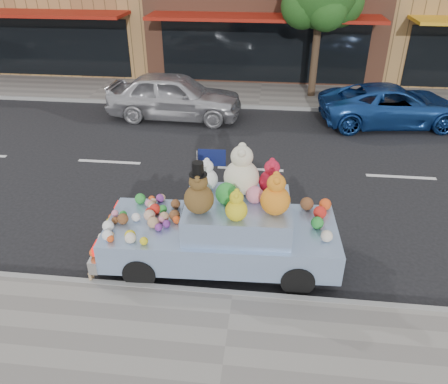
# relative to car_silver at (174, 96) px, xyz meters

# --- Properties ---
(ground) EXTENTS (120.00, 120.00, 0.00)m
(ground) POSITION_rel_car_silver_xyz_m (2.88, -3.74, -0.79)
(ground) COLOR black
(ground) RESTS_ON ground
(near_sidewalk) EXTENTS (60.00, 3.00, 0.12)m
(near_sidewalk) POSITION_rel_car_silver_xyz_m (2.88, -10.24, -0.73)
(near_sidewalk) COLOR gray
(near_sidewalk) RESTS_ON ground
(far_sidewalk) EXTENTS (60.00, 3.00, 0.12)m
(far_sidewalk) POSITION_rel_car_silver_xyz_m (2.88, 2.76, -0.73)
(far_sidewalk) COLOR gray
(far_sidewalk) RESTS_ON ground
(near_kerb) EXTENTS (60.00, 0.12, 0.13)m
(near_kerb) POSITION_rel_car_silver_xyz_m (2.88, -8.74, -0.72)
(near_kerb) COLOR gray
(near_kerb) RESTS_ON ground
(far_kerb) EXTENTS (60.00, 0.12, 0.13)m
(far_kerb) POSITION_rel_car_silver_xyz_m (2.88, 1.26, -0.72)
(far_kerb) COLOR gray
(far_kerb) RESTS_ON ground
(car_silver) EXTENTS (4.69, 2.01, 1.58)m
(car_silver) POSITION_rel_car_silver_xyz_m (0.00, 0.00, 0.00)
(car_silver) COLOR silver
(car_silver) RESTS_ON ground
(car_blue) EXTENTS (5.02, 2.82, 1.33)m
(car_blue) POSITION_rel_car_silver_xyz_m (7.37, 0.22, -0.13)
(car_blue) COLOR #1C489A
(car_blue) RESTS_ON ground
(art_car) EXTENTS (4.56, 1.94, 2.31)m
(art_car) POSITION_rel_car_silver_xyz_m (2.60, -7.74, 0.03)
(art_car) COLOR black
(art_car) RESTS_ON ground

